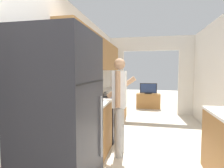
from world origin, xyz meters
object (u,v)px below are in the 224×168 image
(range_oven, at_px, (102,116))
(tv_cabinet, at_px, (148,101))
(person, at_px, (119,104))
(television, at_px, (148,89))
(knife, at_px, (106,92))
(refrigerator, at_px, (61,119))

(range_oven, relative_size, tv_cabinet, 1.17)
(person, bearing_deg, television, -5.70)
(range_oven, relative_size, knife, 2.97)
(range_oven, xyz_separation_m, knife, (-0.06, 0.58, 0.45))
(refrigerator, bearing_deg, range_oven, 91.33)
(tv_cabinet, bearing_deg, person, -97.13)
(refrigerator, bearing_deg, knife, 92.36)
(knife, bearing_deg, refrigerator, -89.26)
(refrigerator, bearing_deg, television, 79.51)
(person, xyz_separation_m, tv_cabinet, (0.48, 3.87, -0.58))
(tv_cabinet, height_order, television, television)
(refrigerator, bearing_deg, person, 69.23)
(television, relative_size, knife, 1.80)
(refrigerator, height_order, television, refrigerator)
(person, distance_m, knife, 1.38)
(television, bearing_deg, range_oven, -107.13)
(range_oven, bearing_deg, person, -55.04)
(television, bearing_deg, knife, -111.82)
(tv_cabinet, bearing_deg, knife, -111.49)
(person, height_order, tv_cabinet, person)
(range_oven, xyz_separation_m, television, (0.97, 3.14, 0.29))
(range_oven, height_order, television, range_oven)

